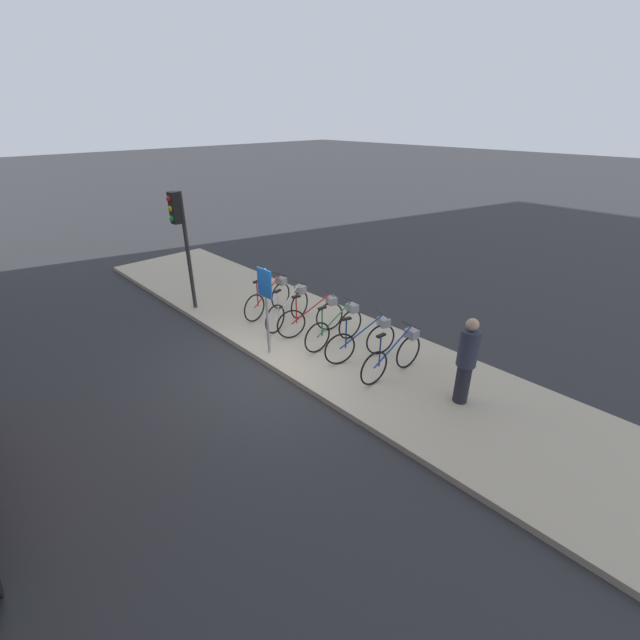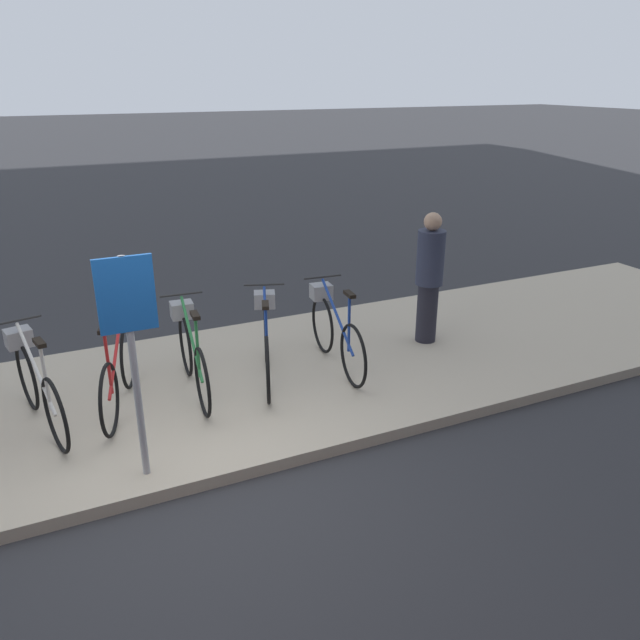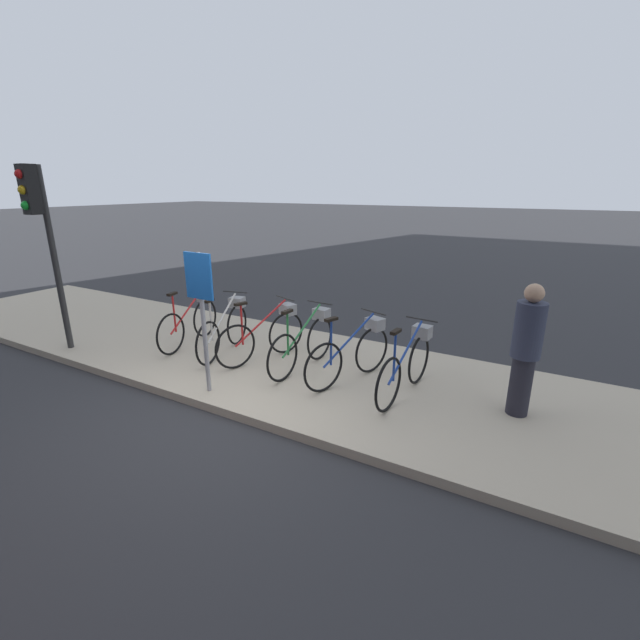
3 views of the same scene
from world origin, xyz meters
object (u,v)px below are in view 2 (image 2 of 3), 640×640
object	(u,v)px
parked_bicycle_3	(191,351)
sign_post	(130,332)
parked_bicycle_1	(36,382)
parked_bicycle_4	(266,339)
parked_bicycle_2	(120,364)
parked_bicycle_5	(334,329)
pedestrian	(429,276)

from	to	relation	value
parked_bicycle_3	sign_post	size ratio (longest dim) A/B	0.88
parked_bicycle_1	parked_bicycle_4	distance (m)	2.36
parked_bicycle_2	parked_bicycle_4	xyz separation A→B (m)	(1.57, -0.02, 0.00)
parked_bicycle_4	parked_bicycle_2	bearing A→B (deg)	179.16
parked_bicycle_1	parked_bicycle_5	world-z (taller)	same
parked_bicycle_2	parked_bicycle_4	size ratio (longest dim) A/B	1.00
pedestrian	sign_post	distance (m)	4.08
parked_bicycle_1	parked_bicycle_2	bearing A→B (deg)	5.79
parked_bicycle_2	pedestrian	bearing A→B (deg)	1.37
parked_bicycle_1	parked_bicycle_2	distance (m)	0.79
parked_bicycle_5	parked_bicycle_1	bearing A→B (deg)	-179.62
parked_bicycle_5	pedestrian	distance (m)	1.45
pedestrian	parked_bicycle_4	bearing A→B (deg)	-177.06
pedestrian	sign_post	world-z (taller)	sign_post
parked_bicycle_4	parked_bicycle_5	size ratio (longest dim) A/B	0.95
parked_bicycle_1	pedestrian	distance (m)	4.58
parked_bicycle_4	parked_bicycle_1	bearing A→B (deg)	-178.62
parked_bicycle_1	sign_post	distance (m)	1.71
parked_bicycle_5	pedestrian	size ratio (longest dim) A/B	1.02
parked_bicycle_2	parked_bicycle_5	world-z (taller)	same
parked_bicycle_1	parked_bicycle_4	xyz separation A→B (m)	(2.35, 0.06, 0.00)
parked_bicycle_2	parked_bicycle_1	bearing A→B (deg)	-174.21
parked_bicycle_3	parked_bicycle_5	bearing A→B (deg)	-2.61
parked_bicycle_1	parked_bicycle_5	size ratio (longest dim) A/B	0.98
parked_bicycle_5	sign_post	xyz separation A→B (m)	(-2.41, -1.29, 0.86)
parked_bicycle_1	parked_bicycle_3	size ratio (longest dim) A/B	0.98
parked_bicycle_1	parked_bicycle_3	world-z (taller)	same
pedestrian	sign_post	xyz separation A→B (m)	(-3.79, -1.43, 0.44)
sign_post	parked_bicycle_5	bearing A→B (deg)	28.06
parked_bicycle_1	parked_bicycle_2	world-z (taller)	same
parked_bicycle_3	parked_bicycle_5	distance (m)	1.66
parked_bicycle_4	sign_post	xyz separation A→B (m)	(-1.59, -1.32, 0.86)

